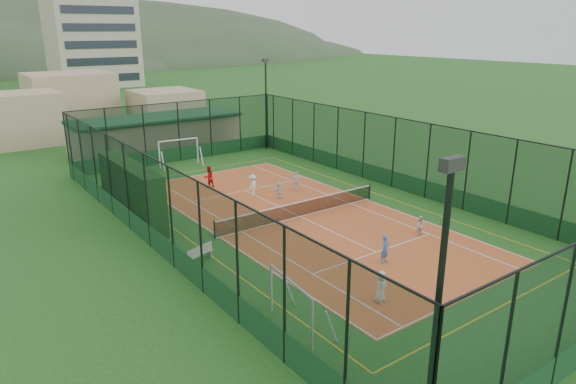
# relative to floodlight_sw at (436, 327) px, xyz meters

# --- Properties ---
(ground) EXTENTS (300.00, 300.00, 0.00)m
(ground) POSITION_rel_floodlight_sw_xyz_m (8.60, 16.60, -4.12)
(ground) COLOR #22581E
(ground) RESTS_ON ground
(court_slab) EXTENTS (11.17, 23.97, 0.01)m
(court_slab) POSITION_rel_floodlight_sw_xyz_m (8.60, 16.60, -4.12)
(court_slab) COLOR #C05A2A
(court_slab) RESTS_ON ground
(tennis_net) EXTENTS (11.67, 0.12, 1.06)m
(tennis_net) POSITION_rel_floodlight_sw_xyz_m (8.60, 16.60, -3.59)
(tennis_net) COLOR black
(tennis_net) RESTS_ON ground
(perimeter_fence) EXTENTS (18.12, 34.12, 5.00)m
(perimeter_fence) POSITION_rel_floodlight_sw_xyz_m (8.60, 16.60, -1.62)
(perimeter_fence) COLOR black
(perimeter_fence) RESTS_ON ground
(floodlight_sw) EXTENTS (0.60, 0.26, 8.25)m
(floodlight_sw) POSITION_rel_floodlight_sw_xyz_m (0.00, 0.00, 0.00)
(floodlight_sw) COLOR black
(floodlight_sw) RESTS_ON ground
(floodlight_ne) EXTENTS (0.60, 0.26, 8.25)m
(floodlight_ne) POSITION_rel_floodlight_sw_xyz_m (17.20, 33.20, 0.00)
(floodlight_ne) COLOR black
(floodlight_ne) RESTS_ON ground
(clubhouse) EXTENTS (15.20, 7.20, 3.15)m
(clubhouse) POSITION_rel_floodlight_sw_xyz_m (8.60, 38.60, -2.55)
(clubhouse) COLOR tan
(clubhouse) RESTS_ON ground
(apartment_tower) EXTENTS (15.00, 12.00, 30.00)m
(apartment_tower) POSITION_rel_floodlight_sw_xyz_m (20.60, 98.60, 10.88)
(apartment_tower) COLOR beige
(apartment_tower) RESTS_ON ground
(hedge_left) EXTENTS (1.18, 7.84, 3.43)m
(hedge_left) POSITION_rel_floodlight_sw_xyz_m (0.30, 22.04, -2.41)
(hedge_left) COLOR black
(hedge_left) RESTS_ON ground
(white_bench) EXTENTS (1.67, 0.91, 0.91)m
(white_bench) POSITION_rel_floodlight_sw_xyz_m (0.80, 14.47, -3.67)
(white_bench) COLOR white
(white_bench) RESTS_ON ground
(futsal_goal_near) EXTENTS (3.25, 1.27, 2.04)m
(futsal_goal_near) POSITION_rel_floodlight_sw_xyz_m (0.93, 7.09, -3.10)
(futsal_goal_near) COLOR white
(futsal_goal_near) RESTS_ON ground
(futsal_goal_far) EXTENTS (3.44, 1.26, 2.18)m
(futsal_goal_far) POSITION_rel_floodlight_sw_xyz_m (7.79, 32.05, -3.04)
(futsal_goal_far) COLOR white
(futsal_goal_far) RESTS_ON ground
(child_near_left) EXTENTS (0.75, 0.58, 1.36)m
(child_near_left) POSITION_rel_floodlight_sw_xyz_m (5.21, 6.60, -3.43)
(child_near_left) COLOR white
(child_near_left) RESTS_ON court_slab
(child_near_mid) EXTENTS (0.59, 0.46, 1.42)m
(child_near_mid) POSITION_rel_floodlight_sw_xyz_m (8.08, 9.13, -3.40)
(child_near_mid) COLOR #4772CA
(child_near_mid) RESTS_ON court_slab
(child_near_right) EXTENTS (0.62, 0.53, 1.13)m
(child_near_right) POSITION_rel_floodlight_sw_xyz_m (12.17, 10.38, -3.55)
(child_near_right) COLOR silver
(child_near_right) RESTS_ON court_slab
(child_far_left) EXTENTS (1.09, 0.96, 1.46)m
(child_far_left) POSITION_rel_floodlight_sw_xyz_m (8.48, 21.78, -3.39)
(child_far_left) COLOR white
(child_far_left) RESTS_ON court_slab
(child_far_right) EXTENTS (0.87, 0.56, 1.37)m
(child_far_right) POSITION_rel_floodlight_sw_xyz_m (11.55, 20.87, -3.43)
(child_far_right) COLOR white
(child_far_right) RESTS_ON court_slab
(child_far_back) EXTENTS (1.15, 0.53, 1.19)m
(child_far_back) POSITION_rel_floodlight_sw_xyz_m (9.51, 20.16, -3.52)
(child_far_back) COLOR white
(child_far_back) RESTS_ON court_slab
(coach) EXTENTS (0.84, 0.70, 1.57)m
(coach) POSITION_rel_floodlight_sw_xyz_m (6.92, 25.13, -3.33)
(coach) COLOR #B51316
(coach) RESTS_ON court_slab
(tennis_balls) EXTENTS (3.58, 0.87, 0.07)m
(tennis_balls) POSITION_rel_floodlight_sw_xyz_m (10.02, 17.71, -4.08)
(tennis_balls) COLOR #CCE033
(tennis_balls) RESTS_ON court_slab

